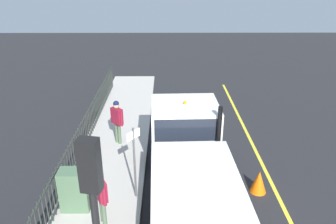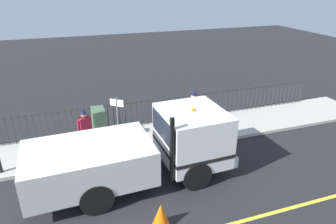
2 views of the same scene
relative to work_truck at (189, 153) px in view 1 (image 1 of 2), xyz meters
The scene contains 8 objects.
work_truck is the anchor object (origin of this frame).
worker_standing 3.63m from the work_truck, 45.96° to the right, with size 0.51×0.50×1.74m.
pedestrian_distant 2.94m from the work_truck, 37.01° to the left, with size 0.40×0.54×1.61m.
iron_fence 4.22m from the work_truck, 27.64° to the left, with size 0.04×22.27×1.21m.
traffic_light_near 5.29m from the work_truck, 69.06° to the left, with size 0.33×0.26×4.07m.
utility_cabinet 3.45m from the work_truck, 20.13° to the left, with size 0.78×0.50×1.23m, color #4C6B4C.
traffic_cone 2.33m from the work_truck, behind, with size 0.50×0.50×0.72m, color orange.
street_sign 1.75m from the work_truck, 22.75° to the left, with size 0.33×0.41×2.25m.
Camera 1 is at (0.87, 6.71, 6.36)m, focal length 35.32 mm.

